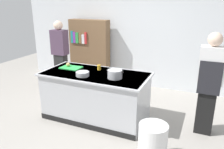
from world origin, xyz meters
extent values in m
plane|color=#9E9991|center=(0.00, 0.00, 0.00)|extent=(10.00, 10.00, 0.00)
cube|color=silver|center=(0.00, 2.10, 1.50)|extent=(6.40, 0.12, 3.00)
cube|color=#B7BABF|center=(0.00, 0.00, 0.45)|extent=(1.90, 0.90, 0.90)
cube|color=#B7BABF|center=(0.00, 0.00, 0.89)|extent=(1.98, 0.98, 0.03)
cube|color=black|center=(0.00, -0.46, 0.05)|extent=(1.90, 0.01, 0.10)
cube|color=green|center=(-0.59, 0.10, 0.91)|extent=(0.40, 0.28, 0.02)
sphere|color=tan|center=(-0.67, 0.12, 0.96)|extent=(0.08, 0.08, 0.08)
cylinder|color=#B7BABF|center=(0.44, -0.10, 0.97)|extent=(0.25, 0.25, 0.15)
cube|color=black|center=(0.29, -0.10, 1.03)|extent=(0.04, 0.02, 0.01)
cube|color=black|center=(0.58, -0.10, 1.03)|extent=(0.04, 0.02, 0.01)
cylinder|color=#B7BABF|center=(-0.13, -0.22, 0.94)|extent=(0.23, 0.23, 0.08)
cylinder|color=yellow|center=(-0.03, 0.21, 0.95)|extent=(0.07, 0.07, 0.10)
cylinder|color=white|center=(1.30, -0.79, 0.28)|extent=(0.40, 0.40, 0.57)
cube|color=black|center=(1.93, 0.28, 0.45)|extent=(0.28, 0.20, 0.90)
cube|color=white|center=(1.93, 0.28, 1.20)|extent=(0.38, 0.24, 0.60)
sphere|color=beige|center=(1.93, 0.28, 1.61)|extent=(0.22, 0.22, 0.22)
cube|color=#232328|center=(1.93, 0.16, 1.02)|extent=(0.34, 0.02, 0.54)
cube|color=#262626|center=(-1.51, 1.01, 0.45)|extent=(0.28, 0.20, 0.90)
cube|color=#4F394F|center=(-1.51, 1.01, 1.20)|extent=(0.38, 0.24, 0.60)
sphere|color=beige|center=(-1.51, 1.01, 1.61)|extent=(0.22, 0.22, 0.22)
cube|color=brown|center=(-1.11, 1.80, 0.85)|extent=(1.10, 0.28, 1.70)
cube|color=teal|center=(-1.55, 1.64, 1.24)|extent=(0.06, 0.03, 0.32)
cube|color=purple|center=(-1.48, 1.64, 1.23)|extent=(0.07, 0.03, 0.30)
cube|color=green|center=(-1.40, 1.64, 1.22)|extent=(0.08, 0.03, 0.28)
cube|color=brown|center=(-1.30, 1.64, 1.21)|extent=(0.08, 0.03, 0.26)
cube|color=white|center=(-1.21, 1.64, 1.20)|extent=(0.08, 0.03, 0.24)
cube|color=red|center=(-1.13, 1.64, 1.23)|extent=(0.06, 0.03, 0.31)
camera|label=1|loc=(1.84, -3.44, 2.17)|focal=35.80mm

